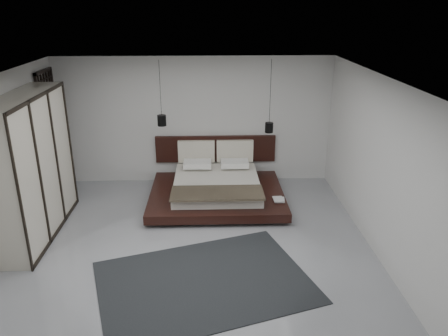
{
  "coord_description": "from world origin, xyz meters",
  "views": [
    {
      "loc": [
        0.32,
        -6.37,
        3.83
      ],
      "look_at": [
        0.58,
        1.2,
        0.96
      ],
      "focal_mm": 35.0,
      "sensor_mm": 36.0,
      "label": 1
    }
  ],
  "objects_px": {
    "bed": "(217,187)",
    "pendant_right": "(269,127)",
    "wardrobe": "(31,167)",
    "pendant_left": "(162,120)",
    "lattice_screen": "(52,133)",
    "rug": "(204,282)"
  },
  "relations": [
    {
      "from": "lattice_screen",
      "to": "rug",
      "type": "distance_m",
      "value": 4.85
    },
    {
      "from": "pendant_right",
      "to": "rug",
      "type": "xyz_separation_m",
      "value": [
        -1.34,
        -3.31,
        -1.42
      ]
    },
    {
      "from": "lattice_screen",
      "to": "bed",
      "type": "bearing_deg",
      "value": -8.99
    },
    {
      "from": "pendant_left",
      "to": "wardrobe",
      "type": "xyz_separation_m",
      "value": [
        -2.05,
        -1.7,
        -0.36
      ]
    },
    {
      "from": "wardrobe",
      "to": "lattice_screen",
      "type": "bearing_deg",
      "value": 97.87
    },
    {
      "from": "wardrobe",
      "to": "pendant_left",
      "type": "bearing_deg",
      "value": 39.59
    },
    {
      "from": "bed",
      "to": "wardrobe",
      "type": "bearing_deg",
      "value": -157.87
    },
    {
      "from": "bed",
      "to": "pendant_right",
      "type": "height_order",
      "value": "pendant_right"
    },
    {
      "from": "wardrobe",
      "to": "rug",
      "type": "xyz_separation_m",
      "value": [
        2.92,
        -1.61,
        -1.23
      ]
    },
    {
      "from": "pendant_right",
      "to": "pendant_left",
      "type": "bearing_deg",
      "value": -180.0
    },
    {
      "from": "pendant_right",
      "to": "rug",
      "type": "relative_size",
      "value": 0.5
    },
    {
      "from": "lattice_screen",
      "to": "pendant_left",
      "type": "xyz_separation_m",
      "value": [
        2.3,
        -0.12,
        0.29
      ]
    },
    {
      "from": "lattice_screen",
      "to": "bed",
      "type": "relative_size",
      "value": 0.97
    },
    {
      "from": "pendant_left",
      "to": "wardrobe",
      "type": "height_order",
      "value": "pendant_left"
    },
    {
      "from": "bed",
      "to": "rug",
      "type": "distance_m",
      "value": 2.92
    },
    {
      "from": "lattice_screen",
      "to": "rug",
      "type": "relative_size",
      "value": 0.87
    },
    {
      "from": "pendant_right",
      "to": "wardrobe",
      "type": "relative_size",
      "value": 0.59
    },
    {
      "from": "rug",
      "to": "pendant_left",
      "type": "bearing_deg",
      "value": 104.66
    },
    {
      "from": "lattice_screen",
      "to": "pendant_left",
      "type": "distance_m",
      "value": 2.32
    },
    {
      "from": "lattice_screen",
      "to": "wardrobe",
      "type": "distance_m",
      "value": 1.84
    },
    {
      "from": "bed",
      "to": "pendant_right",
      "type": "distance_m",
      "value": 1.64
    },
    {
      "from": "pendant_left",
      "to": "wardrobe",
      "type": "bearing_deg",
      "value": -140.41
    }
  ]
}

